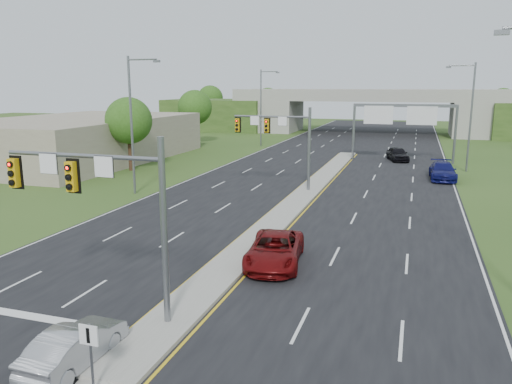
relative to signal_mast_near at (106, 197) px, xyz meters
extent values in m
plane|color=#2E4A1A|center=(2.26, 0.07, -4.73)|extent=(240.00, 240.00, 0.00)
cube|color=black|center=(2.26, 35.07, -4.72)|extent=(24.00, 160.00, 0.02)
cube|color=gray|center=(2.26, 23.07, -4.63)|extent=(2.00, 54.00, 0.16)
cone|color=gray|center=(2.26, -3.93, -4.63)|extent=(2.00, 2.00, 0.16)
cube|color=gold|center=(1.11, 23.07, -4.70)|extent=(0.12, 54.00, 0.01)
cube|color=gold|center=(3.41, 23.07, -4.70)|extent=(0.12, 54.00, 0.01)
cube|color=silver|center=(-9.54, 35.07, -4.70)|extent=(0.12, 160.00, 0.01)
cube|color=silver|center=(14.06, 35.07, -4.70)|extent=(0.12, 160.00, 0.01)
cube|color=silver|center=(-4.24, -0.93, -4.70)|extent=(10.50, 0.50, 0.01)
cylinder|color=slate|center=(2.26, 0.07, -1.23)|extent=(0.24, 0.24, 7.00)
cylinder|color=slate|center=(-0.99, 0.07, 1.47)|extent=(6.50, 0.16, 0.16)
cube|color=gold|center=(-1.31, -0.18, 0.72)|extent=(0.35, 0.25, 1.10)
cube|color=gold|center=(-3.91, -0.18, 0.72)|extent=(0.35, 0.25, 1.10)
cube|color=black|center=(-1.31, -0.04, 0.72)|extent=(0.55, 0.04, 1.30)
cube|color=black|center=(-3.91, -0.04, 0.72)|extent=(0.55, 0.04, 1.30)
sphere|color=#FF0C05|center=(-1.31, -0.31, 1.07)|extent=(0.20, 0.20, 0.20)
sphere|color=#FF0C05|center=(-3.91, -0.31, 1.07)|extent=(0.20, 0.20, 0.20)
cube|color=white|center=(-2.42, -0.03, 1.12)|extent=(0.75, 0.04, 0.75)
cube|color=white|center=(-0.01, -0.03, 1.12)|extent=(0.75, 0.04, 0.75)
cylinder|color=slate|center=(2.26, 25.07, -1.23)|extent=(0.24, 0.24, 7.00)
cylinder|color=slate|center=(-0.99, 25.07, 1.47)|extent=(6.50, 0.16, 0.16)
cube|color=gold|center=(-1.31, 24.82, 0.72)|extent=(0.35, 0.25, 1.10)
cube|color=gold|center=(-3.91, 24.82, 0.72)|extent=(0.35, 0.25, 1.10)
cube|color=black|center=(-1.31, 24.96, 0.72)|extent=(0.55, 0.04, 1.30)
cube|color=black|center=(-3.91, 24.96, 0.72)|extent=(0.55, 0.04, 1.30)
sphere|color=#FF0C05|center=(-1.31, 24.69, 1.07)|extent=(0.20, 0.20, 0.20)
sphere|color=#FF0C05|center=(-3.91, 24.69, 1.07)|extent=(0.20, 0.20, 0.20)
cube|color=white|center=(-2.42, 24.97, 1.12)|extent=(0.75, 0.04, 0.75)
cube|color=white|center=(-0.01, 24.97, 1.12)|extent=(0.75, 0.04, 0.75)
cylinder|color=slate|center=(2.26, -4.43, -3.63)|extent=(0.08, 0.08, 2.20)
cube|color=white|center=(2.26, -4.48, -2.83)|extent=(0.60, 0.04, 0.60)
cube|color=black|center=(2.26, -4.51, -2.83)|extent=(0.10, 0.02, 0.45)
cylinder|color=slate|center=(3.46, 45.07, -1.43)|extent=(0.28, 0.28, 6.60)
cylinder|color=slate|center=(14.76, 45.07, -1.43)|extent=(0.28, 0.28, 6.60)
cube|color=slate|center=(9.11, 45.07, 1.77)|extent=(11.50, 0.35, 0.35)
cube|color=#0D5D28|center=(6.26, 44.87, 0.67)|extent=(3.20, 0.08, 2.00)
cube|color=#0D5D28|center=(11.06, 44.87, 0.67)|extent=(3.20, 0.08, 2.00)
cube|color=silver|center=(6.26, 44.82, 0.67)|extent=(3.30, 0.03, 2.10)
cube|color=silver|center=(11.06, 44.82, 0.67)|extent=(3.30, 0.03, 2.10)
cube|color=gray|center=(-14.74, 80.07, -1.73)|extent=(6.00, 12.00, 6.00)
cube|color=gray|center=(19.26, 80.07, -1.73)|extent=(6.00, 12.00, 6.00)
cube|color=#2E4A1A|center=(-27.74, 80.07, -1.73)|extent=(20.00, 14.00, 6.00)
cube|color=gray|center=(2.26, 80.07, 1.87)|extent=(50.00, 12.00, 1.20)
cube|color=gray|center=(2.26, 74.27, 2.92)|extent=(50.00, 0.40, 0.90)
cube|color=gray|center=(2.26, 85.87, 2.92)|extent=(50.00, 0.40, 0.90)
cylinder|color=slate|center=(-11.24, 20.07, 0.77)|extent=(0.20, 0.20, 11.00)
cylinder|color=slate|center=(-9.99, 20.07, 5.97)|extent=(2.50, 0.12, 0.12)
cube|color=slate|center=(-8.74, 20.07, 5.82)|extent=(0.50, 0.25, 0.18)
cylinder|color=slate|center=(-11.24, 55.07, 0.77)|extent=(0.20, 0.20, 11.00)
cylinder|color=slate|center=(-9.99, 55.07, 5.97)|extent=(2.50, 0.12, 0.12)
cube|color=slate|center=(-8.74, 55.07, 5.82)|extent=(0.50, 0.25, 0.18)
cube|color=slate|center=(13.26, 5.07, 5.82)|extent=(0.50, 0.25, 0.18)
cylinder|color=slate|center=(15.76, 40.07, 0.77)|extent=(0.20, 0.20, 11.00)
cylinder|color=slate|center=(14.51, 40.07, 5.97)|extent=(2.50, 0.12, 0.12)
cube|color=slate|center=(13.26, 40.07, 5.82)|extent=(0.50, 0.25, 0.18)
cylinder|color=#382316|center=(-17.74, 30.07, -2.73)|extent=(0.44, 0.44, 4.00)
sphere|color=#285115|center=(-17.74, 30.07, 0.47)|extent=(4.80, 4.80, 4.80)
cylinder|color=#382316|center=(-21.74, 55.07, -2.60)|extent=(0.44, 0.44, 4.25)
sphere|color=#285115|center=(-21.74, 55.07, 0.80)|extent=(5.20, 5.20, 5.20)
cylinder|color=#382316|center=(-35.74, 94.07, -2.48)|extent=(0.44, 0.44, 4.50)
sphere|color=#285115|center=(-35.74, 94.07, 1.12)|extent=(6.00, 6.00, 6.00)
cylinder|color=#382316|center=(-21.74, 94.07, -2.60)|extent=(0.44, 0.44, 4.25)
sphere|color=#285115|center=(-21.74, 94.07, 0.80)|extent=(5.60, 5.60, 5.60)
cylinder|color=#382316|center=(26.26, 94.07, -2.60)|extent=(0.44, 0.44, 4.25)
sphere|color=#285115|center=(26.26, 94.07, 0.80)|extent=(5.60, 5.60, 5.60)
cube|color=gray|center=(-27.74, 35.07, -2.23)|extent=(18.00, 30.00, 5.00)
imported|color=#9A9CA2|center=(0.76, -3.25, -4.05)|extent=(1.45, 4.00, 1.31)
imported|color=#5F090A|center=(4.30, 7.46, -3.94)|extent=(3.25, 5.77, 1.52)
imported|color=#0D0F4F|center=(13.19, 34.42, -3.89)|extent=(2.51, 5.72, 1.63)
imported|color=black|center=(8.65, 45.75, -3.89)|extent=(3.18, 5.11, 1.62)
camera|label=1|loc=(10.61, -15.17, 3.97)|focal=35.00mm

